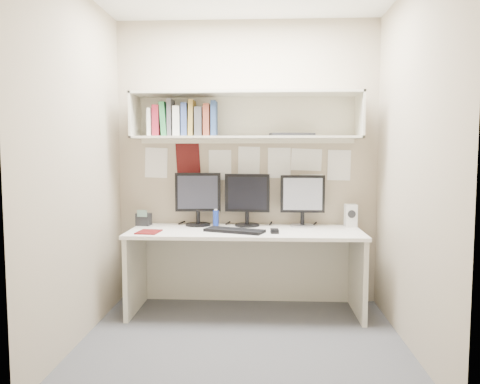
{
  "coord_description": "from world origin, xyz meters",
  "views": [
    {
      "loc": [
        0.15,
        -3.35,
        1.41
      ],
      "look_at": [
        -0.03,
        0.35,
        1.08
      ],
      "focal_mm": 35.0,
      "sensor_mm": 36.0,
      "label": 1
    }
  ],
  "objects_px": {
    "desk": "(245,271)",
    "monitor_center": "(247,198)",
    "desk_phone": "(144,219)",
    "monitor_left": "(198,197)",
    "monitor_right": "(303,198)",
    "keyboard": "(234,231)",
    "speaker": "(351,216)",
    "maroon_notebook": "(149,232)"
  },
  "relations": [
    {
      "from": "desk",
      "to": "keyboard",
      "type": "bearing_deg",
      "value": -126.88
    },
    {
      "from": "monitor_left",
      "to": "desk_phone",
      "type": "xyz_separation_m",
      "value": [
        -0.5,
        -0.02,
        -0.2
      ]
    },
    {
      "from": "keyboard",
      "to": "speaker",
      "type": "bearing_deg",
      "value": 38.33
    },
    {
      "from": "maroon_notebook",
      "to": "desk",
      "type": "bearing_deg",
      "value": 18.53
    },
    {
      "from": "desk",
      "to": "monitor_left",
      "type": "relative_size",
      "value": 4.15
    },
    {
      "from": "maroon_notebook",
      "to": "desk_phone",
      "type": "height_order",
      "value": "desk_phone"
    },
    {
      "from": "desk_phone",
      "to": "keyboard",
      "type": "bearing_deg",
      "value": -11.46
    },
    {
      "from": "monitor_left",
      "to": "speaker",
      "type": "distance_m",
      "value": 1.39
    },
    {
      "from": "maroon_notebook",
      "to": "desk_phone",
      "type": "relative_size",
      "value": 1.44
    },
    {
      "from": "monitor_center",
      "to": "speaker",
      "type": "height_order",
      "value": "monitor_center"
    },
    {
      "from": "monitor_left",
      "to": "monitor_right",
      "type": "height_order",
      "value": "monitor_left"
    },
    {
      "from": "desk",
      "to": "keyboard",
      "type": "xyz_separation_m",
      "value": [
        -0.09,
        -0.12,
        0.38
      ]
    },
    {
      "from": "speaker",
      "to": "keyboard",
      "type": "bearing_deg",
      "value": -165.28
    },
    {
      "from": "keyboard",
      "to": "monitor_right",
      "type": "bearing_deg",
      "value": 49.96
    },
    {
      "from": "speaker",
      "to": "maroon_notebook",
      "type": "height_order",
      "value": "speaker"
    },
    {
      "from": "desk",
      "to": "monitor_right",
      "type": "distance_m",
      "value": 0.83
    },
    {
      "from": "monitor_right",
      "to": "desk_phone",
      "type": "xyz_separation_m",
      "value": [
        -1.45,
        -0.02,
        -0.19
      ]
    },
    {
      "from": "monitor_right",
      "to": "speaker",
      "type": "xyz_separation_m",
      "value": [
        0.43,
        -0.01,
        -0.15
      ]
    },
    {
      "from": "keyboard",
      "to": "desk_phone",
      "type": "bearing_deg",
      "value": -179.53
    },
    {
      "from": "monitor_left",
      "to": "speaker",
      "type": "height_order",
      "value": "monitor_left"
    },
    {
      "from": "monitor_center",
      "to": "desk_phone",
      "type": "height_order",
      "value": "monitor_center"
    },
    {
      "from": "monitor_right",
      "to": "keyboard",
      "type": "distance_m",
      "value": 0.72
    },
    {
      "from": "monitor_center",
      "to": "desk_phone",
      "type": "xyz_separation_m",
      "value": [
        -0.95,
        -0.02,
        -0.2
      ]
    },
    {
      "from": "maroon_notebook",
      "to": "desk_phone",
      "type": "distance_m",
      "value": 0.4
    },
    {
      "from": "speaker",
      "to": "monitor_right",
      "type": "bearing_deg",
      "value": 176.08
    },
    {
      "from": "speaker",
      "to": "desk_phone",
      "type": "bearing_deg",
      "value": 177.48
    },
    {
      "from": "desk",
      "to": "monitor_right",
      "type": "relative_size",
      "value": 4.32
    },
    {
      "from": "monitor_left",
      "to": "keyboard",
      "type": "xyz_separation_m",
      "value": [
        0.35,
        -0.34,
        -0.25
      ]
    },
    {
      "from": "keyboard",
      "to": "speaker",
      "type": "xyz_separation_m",
      "value": [
        1.03,
        0.33,
        0.09
      ]
    },
    {
      "from": "desk",
      "to": "monitor_center",
      "type": "relative_size",
      "value": 4.23
    },
    {
      "from": "desk_phone",
      "to": "speaker",
      "type": "bearing_deg",
      "value": 9.15
    },
    {
      "from": "monitor_left",
      "to": "keyboard",
      "type": "height_order",
      "value": "monitor_left"
    },
    {
      "from": "monitor_right",
      "to": "maroon_notebook",
      "type": "relative_size",
      "value": 2.16
    },
    {
      "from": "monitor_left",
      "to": "monitor_right",
      "type": "relative_size",
      "value": 1.04
    },
    {
      "from": "monitor_left",
      "to": "monitor_right",
      "type": "distance_m",
      "value": 0.95
    },
    {
      "from": "desk",
      "to": "maroon_notebook",
      "type": "relative_size",
      "value": 9.33
    },
    {
      "from": "desk",
      "to": "monitor_center",
      "type": "distance_m",
      "value": 0.66
    },
    {
      "from": "desk",
      "to": "maroon_notebook",
      "type": "height_order",
      "value": "maroon_notebook"
    },
    {
      "from": "desk_phone",
      "to": "desk",
      "type": "bearing_deg",
      "value": -3.11
    },
    {
      "from": "keyboard",
      "to": "maroon_notebook",
      "type": "xyz_separation_m",
      "value": [
        -0.71,
        -0.06,
        -0.01
      ]
    },
    {
      "from": "monitor_left",
      "to": "monitor_center",
      "type": "distance_m",
      "value": 0.45
    },
    {
      "from": "monitor_right",
      "to": "desk",
      "type": "bearing_deg",
      "value": -156.37
    }
  ]
}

